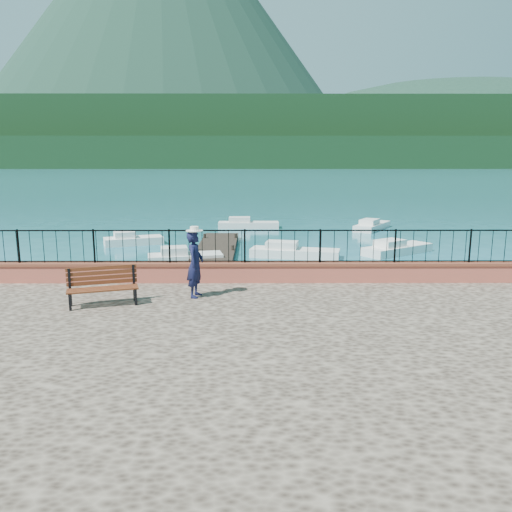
{
  "coord_description": "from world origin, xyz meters",
  "views": [
    {
      "loc": [
        -0.04,
        -10.64,
        4.73
      ],
      "look_at": [
        0.02,
        2.0,
        2.3
      ],
      "focal_mm": 35.0,
      "sensor_mm": 36.0,
      "label": 1
    }
  ],
  "objects_px": {
    "boat_2": "(398,246)",
    "person": "(195,264)",
    "park_bench": "(103,294)",
    "boat_4": "(249,222)",
    "boat_1": "(295,249)",
    "boat_0": "(185,254)",
    "boat_3": "(134,238)",
    "boat_5": "(372,224)"
  },
  "relations": [
    {
      "from": "park_bench",
      "to": "boat_2",
      "type": "distance_m",
      "value": 17.42
    },
    {
      "from": "park_bench",
      "to": "person",
      "type": "height_order",
      "value": "person"
    },
    {
      "from": "park_bench",
      "to": "boat_1",
      "type": "relative_size",
      "value": 0.41
    },
    {
      "from": "boat_2",
      "to": "boat_3",
      "type": "bearing_deg",
      "value": 133.48
    },
    {
      "from": "boat_3",
      "to": "boat_4",
      "type": "bearing_deg",
      "value": 26.5
    },
    {
      "from": "park_bench",
      "to": "boat_4",
      "type": "relative_size",
      "value": 0.42
    },
    {
      "from": "boat_1",
      "to": "boat_4",
      "type": "xyz_separation_m",
      "value": [
        -2.41,
        11.0,
        0.0
      ]
    },
    {
      "from": "boat_0",
      "to": "boat_4",
      "type": "height_order",
      "value": "same"
    },
    {
      "from": "boat_2",
      "to": "boat_1",
      "type": "bearing_deg",
      "value": 155.35
    },
    {
      "from": "park_bench",
      "to": "boat_2",
      "type": "bearing_deg",
      "value": 32.31
    },
    {
      "from": "boat_0",
      "to": "boat_3",
      "type": "relative_size",
      "value": 1.06
    },
    {
      "from": "boat_1",
      "to": "boat_3",
      "type": "distance_m",
      "value": 9.71
    },
    {
      "from": "person",
      "to": "boat_1",
      "type": "bearing_deg",
      "value": -8.43
    },
    {
      "from": "boat_0",
      "to": "boat_4",
      "type": "distance_m",
      "value": 12.68
    },
    {
      "from": "park_bench",
      "to": "boat_3",
      "type": "distance_m",
      "value": 16.57
    },
    {
      "from": "boat_2",
      "to": "person",
      "type": "bearing_deg",
      "value": -160.53
    },
    {
      "from": "boat_3",
      "to": "boat_1",
      "type": "bearing_deg",
      "value": -44.68
    },
    {
      "from": "park_bench",
      "to": "person",
      "type": "bearing_deg",
      "value": 1.54
    },
    {
      "from": "park_bench",
      "to": "boat_4",
      "type": "xyz_separation_m",
      "value": [
        3.35,
        23.35,
        -1.09
      ]
    },
    {
      "from": "boat_2",
      "to": "boat_4",
      "type": "distance_m",
      "value": 12.69
    },
    {
      "from": "boat_1",
      "to": "boat_2",
      "type": "relative_size",
      "value": 1.06
    },
    {
      "from": "boat_3",
      "to": "boat_4",
      "type": "xyz_separation_m",
      "value": [
        6.5,
        7.12,
        0.0
      ]
    },
    {
      "from": "person",
      "to": "boat_5",
      "type": "bearing_deg",
      "value": -15.56
    },
    {
      "from": "boat_1",
      "to": "boat_5",
      "type": "bearing_deg",
      "value": 71.23
    },
    {
      "from": "boat_3",
      "to": "boat_5",
      "type": "height_order",
      "value": "same"
    },
    {
      "from": "person",
      "to": "boat_0",
      "type": "height_order",
      "value": "person"
    },
    {
      "from": "park_bench",
      "to": "person",
      "type": "xyz_separation_m",
      "value": [
        2.2,
        0.77,
        0.59
      ]
    },
    {
      "from": "boat_2",
      "to": "boat_5",
      "type": "xyz_separation_m",
      "value": [
        0.85,
        9.2,
        0.0
      ]
    },
    {
      "from": "boat_1",
      "to": "boat_5",
      "type": "xyz_separation_m",
      "value": [
        6.23,
        10.19,
        0.0
      ]
    },
    {
      "from": "boat_0",
      "to": "boat_3",
      "type": "bearing_deg",
      "value": 113.16
    },
    {
      "from": "person",
      "to": "boat_4",
      "type": "bearing_deg",
      "value": 5.74
    },
    {
      "from": "boat_4",
      "to": "boat_0",
      "type": "bearing_deg",
      "value": -103.21
    },
    {
      "from": "boat_1",
      "to": "boat_2",
      "type": "distance_m",
      "value": 5.47
    },
    {
      "from": "park_bench",
      "to": "boat_4",
      "type": "distance_m",
      "value": 23.62
    },
    {
      "from": "person",
      "to": "boat_2",
      "type": "xyz_separation_m",
      "value": [
        8.94,
        12.57,
        -1.67
      ]
    },
    {
      "from": "boat_1",
      "to": "boat_5",
      "type": "distance_m",
      "value": 11.94
    },
    {
      "from": "boat_1",
      "to": "boat_0",
      "type": "bearing_deg",
      "value": -152.86
    },
    {
      "from": "park_bench",
      "to": "boat_0",
      "type": "distance_m",
      "value": 11.06
    },
    {
      "from": "person",
      "to": "boat_2",
      "type": "height_order",
      "value": "person"
    },
    {
      "from": "boat_1",
      "to": "boat_3",
      "type": "bearing_deg",
      "value": 169.14
    },
    {
      "from": "boat_0",
      "to": "boat_2",
      "type": "relative_size",
      "value": 0.84
    },
    {
      "from": "boat_4",
      "to": "boat_5",
      "type": "distance_m",
      "value": 8.68
    }
  ]
}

